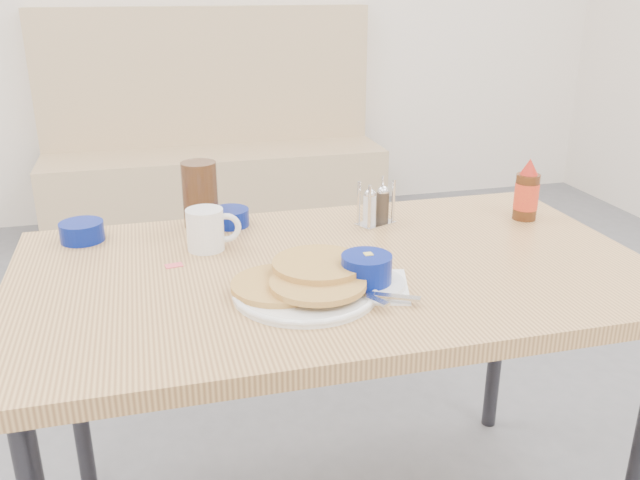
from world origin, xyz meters
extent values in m
cube|color=tan|center=(0.00, 2.72, 0.23)|extent=(1.90, 0.55, 0.45)
cube|color=tan|center=(0.00, 2.94, 0.72)|extent=(1.90, 0.12, 1.00)
cube|color=#2D2D33|center=(0.00, 2.72, 0.04)|extent=(1.90, 0.55, 0.08)
cube|color=tan|center=(0.00, 0.25, 0.74)|extent=(1.40, 0.80, 0.04)
cylinder|color=#2D2D33|center=(0.62, -0.07, 0.36)|extent=(0.04, 0.04, 0.72)
cylinder|color=#2D2D33|center=(-0.62, 0.57, 0.36)|extent=(0.04, 0.04, 0.72)
cylinder|color=#2D2D33|center=(0.62, 0.57, 0.36)|extent=(0.04, 0.04, 0.72)
cylinder|color=white|center=(-0.10, 0.12, 0.77)|extent=(0.29, 0.29, 0.01)
cylinder|color=tan|center=(-0.15, 0.13, 0.78)|extent=(0.19, 0.19, 0.01)
cylinder|color=tan|center=(-0.08, 0.10, 0.79)|extent=(0.19, 0.19, 0.01)
cylinder|color=tan|center=(-0.06, 0.16, 0.81)|extent=(0.19, 0.19, 0.01)
cube|color=silver|center=(0.00, 0.06, 0.78)|extent=(0.08, 0.12, 0.01)
cylinder|color=white|center=(-0.26, 0.42, 0.81)|extent=(0.09, 0.09, 0.10)
cylinder|color=black|center=(-0.26, 0.42, 0.85)|extent=(0.07, 0.07, 0.00)
torus|color=white|center=(-0.22, 0.42, 0.81)|extent=(0.07, 0.02, 0.07)
cube|color=white|center=(0.03, 0.12, 0.76)|extent=(0.21, 0.21, 0.00)
cylinder|color=white|center=(0.03, 0.12, 0.77)|extent=(0.16, 0.16, 0.01)
cylinder|color=navy|center=(0.03, 0.12, 0.80)|extent=(0.10, 0.10, 0.06)
cylinder|color=white|center=(0.03, 0.12, 0.82)|extent=(0.09, 0.09, 0.01)
cube|color=#F4DB60|center=(0.04, 0.13, 0.83)|extent=(0.02, 0.02, 0.01)
cube|color=silver|center=(0.02, 0.06, 0.78)|extent=(0.17, 0.11, 0.00)
cylinder|color=navy|center=(-0.55, 0.55, 0.78)|extent=(0.10, 0.10, 0.05)
cylinder|color=navy|center=(-0.19, 0.57, 0.78)|extent=(0.10, 0.10, 0.04)
cylinder|color=#3F2514|center=(-0.26, 0.59, 0.84)|extent=(0.09, 0.09, 0.17)
cube|color=silver|center=(0.18, 0.48, 0.76)|extent=(0.11, 0.09, 0.00)
cylinder|color=silver|center=(0.15, 0.45, 0.82)|extent=(0.01, 0.01, 0.11)
cylinder|color=silver|center=(0.22, 0.48, 0.82)|extent=(0.01, 0.01, 0.11)
cylinder|color=silver|center=(0.13, 0.49, 0.82)|extent=(0.01, 0.01, 0.11)
cylinder|color=silver|center=(0.21, 0.52, 0.82)|extent=(0.01, 0.01, 0.11)
cylinder|color=silver|center=(0.16, 0.48, 0.80)|extent=(0.03, 0.03, 0.08)
cylinder|color=#3F3326|center=(0.20, 0.49, 0.80)|extent=(0.03, 0.03, 0.08)
cylinder|color=#47230F|center=(0.57, 0.42, 0.82)|extent=(0.06, 0.06, 0.12)
cylinder|color=#F05A1B|center=(0.57, 0.42, 0.82)|extent=(0.06, 0.06, 0.07)
cone|color=#B01D11|center=(0.57, 0.42, 0.90)|extent=(0.05, 0.05, 0.04)
cube|color=#FF5463|center=(-0.35, 0.34, 0.76)|extent=(0.04, 0.03, 0.00)
camera|label=1|loc=(-0.38, -1.08, 1.35)|focal=38.00mm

